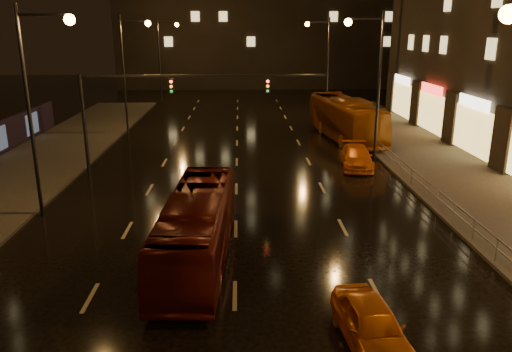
# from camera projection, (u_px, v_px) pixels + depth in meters

# --- Properties ---
(ground) EXTENTS (140.00, 140.00, 0.00)m
(ground) POSITION_uv_depth(u_px,v_px,m) (237.00, 170.00, 32.70)
(ground) COLOR black
(ground) RESTS_ON ground
(sidewalk_right) EXTENTS (7.00, 70.00, 0.15)m
(sidewalk_right) POSITION_uv_depth(u_px,v_px,m) (474.00, 190.00, 28.32)
(sidewalk_right) COLOR #38332D
(sidewalk_right) RESTS_ON ground
(traffic_signal) EXTENTS (15.31, 0.32, 6.20)m
(traffic_signal) POSITION_uv_depth(u_px,v_px,m) (155.00, 98.00, 31.19)
(traffic_signal) COLOR black
(traffic_signal) RESTS_ON ground
(railing_right) EXTENTS (0.05, 56.00, 1.00)m
(railing_right) POSITION_uv_depth(u_px,v_px,m) (401.00, 163.00, 30.86)
(railing_right) COLOR #99999E
(railing_right) RESTS_ON sidewalk_right
(bus_red) EXTENTS (2.84, 10.01, 2.76)m
(bus_red) POSITION_uv_depth(u_px,v_px,m) (197.00, 227.00, 19.74)
(bus_red) COLOR #58120C
(bus_red) RESTS_ON ground
(bus_curb) EXTENTS (4.39, 12.57, 3.43)m
(bus_curb) POSITION_uv_depth(u_px,v_px,m) (345.00, 119.00, 41.37)
(bus_curb) COLOR #984A0F
(bus_curb) RESTS_ON ground
(taxi_near) EXTENTS (2.00, 4.13, 1.36)m
(taxi_near) POSITION_uv_depth(u_px,v_px,m) (372.00, 325.00, 14.44)
(taxi_near) COLOR orange
(taxi_near) RESTS_ON ground
(taxi_far) EXTENTS (2.52, 4.98, 1.38)m
(taxi_far) POSITION_uv_depth(u_px,v_px,m) (357.00, 157.00, 33.21)
(taxi_far) COLOR orange
(taxi_far) RESTS_ON ground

